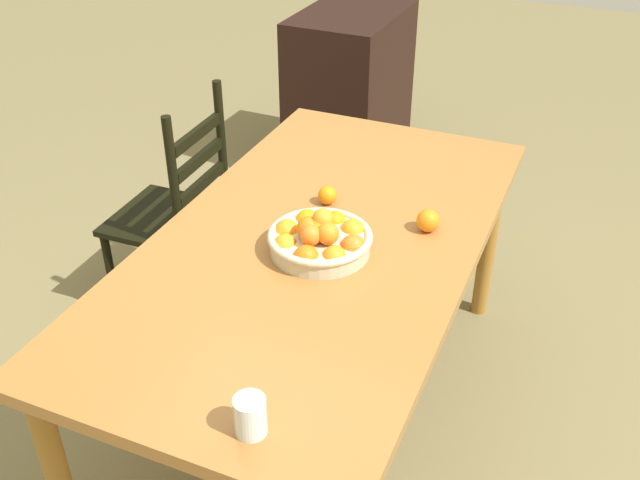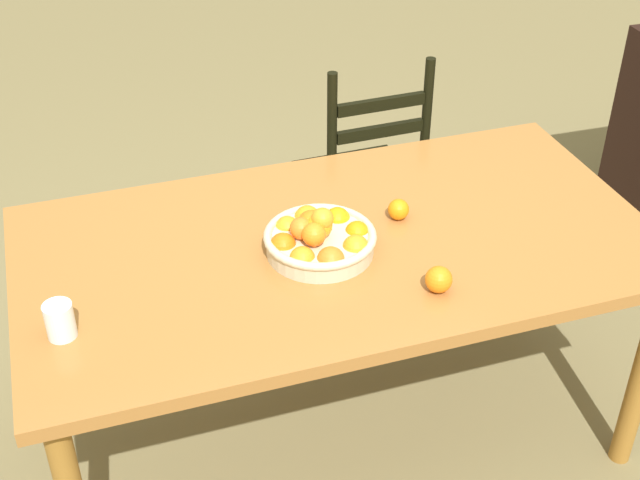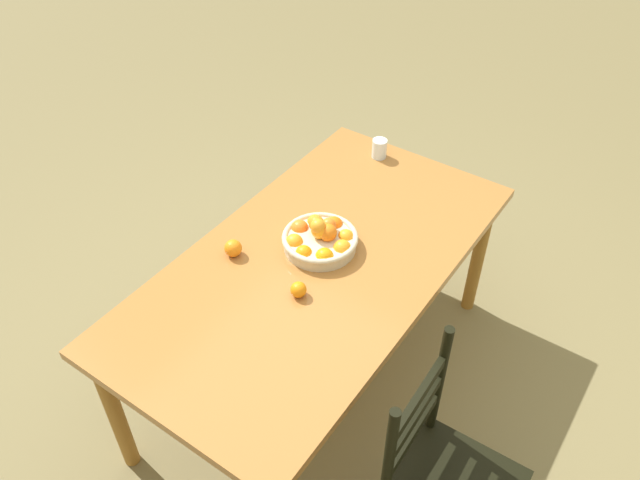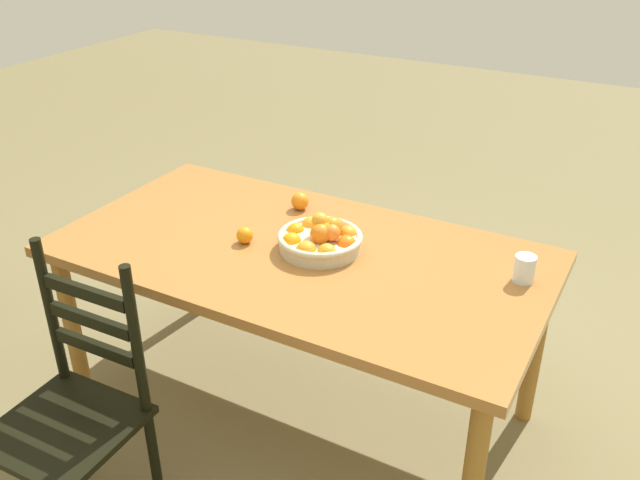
# 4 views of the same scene
# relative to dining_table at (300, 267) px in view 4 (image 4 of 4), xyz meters

# --- Properties ---
(ground_plane) EXTENTS (12.00, 12.00, 0.00)m
(ground_plane) POSITION_rel_dining_table_xyz_m (0.00, 0.00, -0.69)
(ground_plane) COLOR olive
(dining_table) EXTENTS (1.82, 0.96, 0.77)m
(dining_table) POSITION_rel_dining_table_xyz_m (0.00, 0.00, 0.00)
(dining_table) COLOR #9F6730
(dining_table) RESTS_ON ground
(chair_near_window) EXTENTS (0.44, 0.44, 0.98)m
(chair_near_window) POSITION_rel_dining_table_xyz_m (0.39, 0.80, -0.24)
(chair_near_window) COLOR black
(chair_near_window) RESTS_ON ground
(fruit_bowl) EXTENTS (0.32, 0.32, 0.15)m
(fruit_bowl) POSITION_rel_dining_table_xyz_m (-0.07, -0.04, 0.12)
(fruit_bowl) COLOR beige
(fruit_bowl) RESTS_ON dining_table
(orange_loose_0) EXTENTS (0.07, 0.07, 0.07)m
(orange_loose_0) POSITION_rel_dining_table_xyz_m (0.17, -0.30, 0.11)
(orange_loose_0) COLOR orange
(orange_loose_0) RESTS_ON dining_table
(orange_loose_1) EXTENTS (0.06, 0.06, 0.06)m
(orange_loose_1) POSITION_rel_dining_table_xyz_m (0.21, 0.05, 0.11)
(orange_loose_1) COLOR orange
(orange_loose_1) RESTS_ON dining_table
(drinking_glass) EXTENTS (0.07, 0.07, 0.10)m
(drinking_glass) POSITION_rel_dining_table_xyz_m (-0.79, -0.18, 0.13)
(drinking_glass) COLOR silver
(drinking_glass) RESTS_ON dining_table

